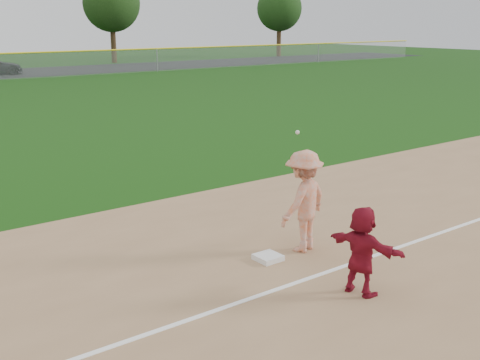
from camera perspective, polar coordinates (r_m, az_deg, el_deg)
ground at (r=11.50m, az=4.57°, el=-7.81°), size 160.00×160.00×0.00m
foul_line at (r=10.96m, az=7.39°, el=-8.94°), size 60.00×0.10×0.01m
first_base at (r=11.53m, az=2.67°, el=-7.34°), size 0.46×0.46×0.10m
base_runner at (r=10.13m, az=11.49°, el=-6.57°), size 0.65×1.45×1.51m
first_base_play at (r=11.77m, az=6.04°, el=-1.99°), size 1.45×1.05×2.42m
tree_3 at (r=67.31m, az=-12.10°, el=16.07°), size 6.00×6.00×9.19m
tree_4 at (r=78.13m, az=3.75°, el=15.92°), size 5.60×5.60×8.67m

